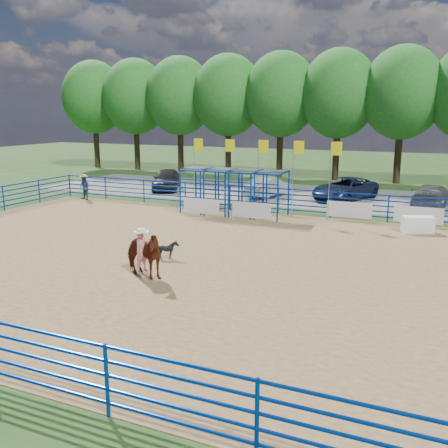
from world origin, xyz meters
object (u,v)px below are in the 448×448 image
Objects in this scene: car_d at (432,195)px; car_a at (167,179)px; car_c at (345,189)px; car_b at (269,187)px; calf at (168,250)px; spectator_cowboy at (84,187)px; announcer_table at (418,224)px; horse_and_rider at (142,251)px.

car_a is at bearing 10.36° from car_d.
car_b is at bearing -148.25° from car_c.
car_d reaches higher than car_b.
car_a is 0.98× the size of car_d.
spectator_cowboy reaches higher than calf.
announcer_table is at bearing -44.30° from car_a.
car_a reaches higher than car_b.
car_c is 5.39m from car_d.
car_b is (10.74, 6.16, -0.17)m from spectator_cowboy.
car_d is at bearing -20.73° from car_a.
horse_and_rider is (-8.49, -11.05, 0.54)m from announcer_table.
horse_and_rider is at bearing 72.83° from car_d.
spectator_cowboy is at bearing 135.55° from horse_and_rider.
horse_and_rider is 17.15m from spectator_cowboy.
car_a reaches higher than car_c.
car_a is at bearing -154.16° from car_c.
spectator_cowboy is (-12.24, 12.01, -0.10)m from horse_and_rider.
horse_and_rider is at bearing -78.94° from car_c.
spectator_cowboy is 6.67m from car_a.
car_c is at bearing 24.13° from spectator_cowboy.
car_a is at bearing 44.67° from calf.
spectator_cowboy is at bearing -134.33° from car_c.
car_a is 1.13× the size of car_b.
car_c reaches higher than car_d.
car_b is at bearing 18.84° from calf.
spectator_cowboy is 0.35× the size of car_d.
car_a is at bearing 117.71° from horse_and_rider.
car_a is at bearing 15.06° from car_b.
horse_and_rider is 1.51× the size of spectator_cowboy.
calf is 18.91m from car_d.
horse_and_rider is 20.44m from car_a.
spectator_cowboy is 0.36× the size of car_a.
car_a is (2.74, 6.08, -0.06)m from spectator_cowboy.
horse_and_rider is 19.40m from car_c.
horse_and_rider is 2.35m from calf.
horse_and_rider reaches higher than car_c.
announcer_table is 0.36× the size of car_b.
spectator_cowboy reaches higher than car_d.
spectator_cowboy reaches higher than car_a.
car_a reaches higher than car_d.
car_c is (15.77, 7.06, -0.11)m from spectator_cowboy.
car_a reaches higher than announcer_table.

